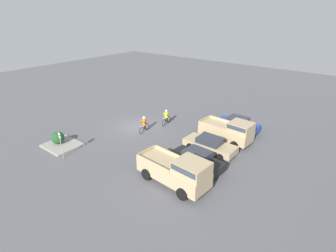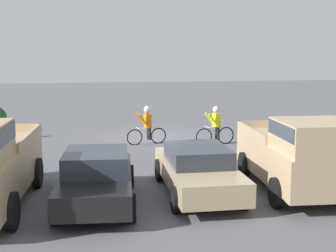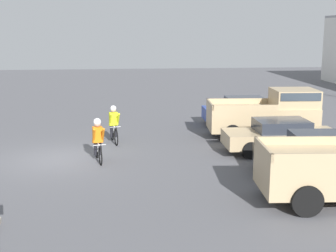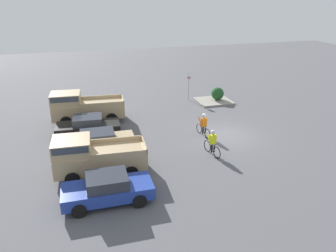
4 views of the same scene
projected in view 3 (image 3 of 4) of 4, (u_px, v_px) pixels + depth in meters
The scene contains 7 objects.
ground_plane at pixel (59, 159), 18.08m from camera, with size 80.00×80.00×0.00m, color #56565B.
sedan_0 at pixel (245, 111), 24.35m from camera, with size 2.00×4.30×1.44m.
pickup_truck_0 at pixel (270, 112), 21.56m from camera, with size 2.48×5.03×2.21m.
sedan_1 at pixel (281, 136), 18.90m from camera, with size 2.01×4.63×1.34m.
sedan_2 at pixel (320, 153), 16.22m from camera, with size 2.26×4.52×1.40m.
cyclist_0 at pixel (98, 139), 17.64m from camera, with size 1.76×0.53×1.67m.
cyclist_1 at pixel (114, 124), 20.52m from camera, with size 1.78×0.53×1.68m.
Camera 3 is at (17.78, 2.28, 4.98)m, focal length 50.00 mm.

